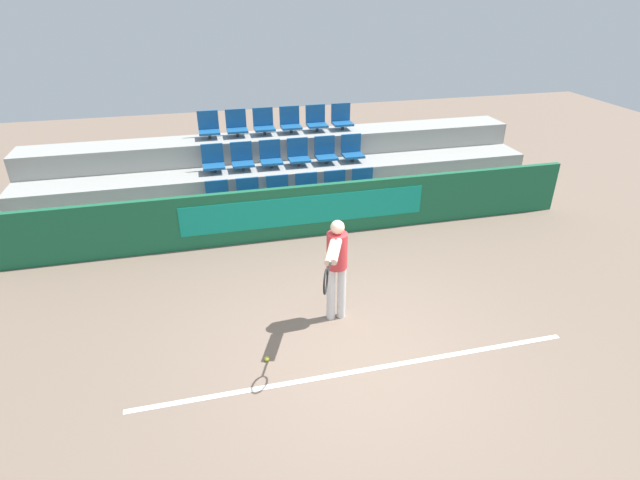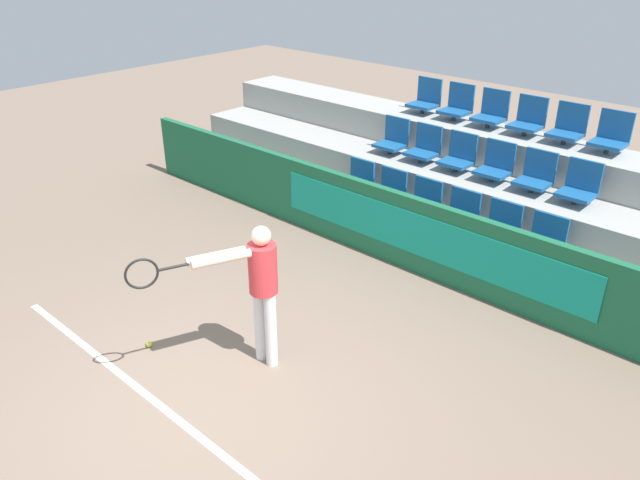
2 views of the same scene
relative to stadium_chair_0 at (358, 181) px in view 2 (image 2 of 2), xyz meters
name	(u,v)px [view 2 (image 2 of 2)]	position (x,y,z in m)	size (l,w,h in m)	color
ground_plane	(200,404)	(1.54, -4.38, -0.73)	(30.00, 30.00, 0.00)	#7A6656
court_baseline	(176,418)	(1.54, -4.68, -0.73)	(6.05, 0.08, 0.01)	white
barrier_wall	(415,235)	(1.54, -0.64, -0.19)	(11.56, 0.14, 1.08)	#19603D
bleacher_tier_front	(434,241)	(1.54, -0.12, -0.49)	(11.16, 0.88, 0.49)	#9E9E99
bleacher_tier_middle	(467,208)	(1.54, 0.76, -0.24)	(11.16, 0.88, 0.98)	#9E9E99
bleacher_tier_back	(498,177)	(1.54, 1.64, 0.01)	(11.16, 0.88, 1.48)	#9E9E99
stadium_chair_0	(358,181)	(0.00, 0.00, 0.00)	(0.46, 0.40, 0.58)	#333333
stadium_chair_1	(390,192)	(0.61, 0.00, 0.00)	(0.46, 0.40, 0.58)	#333333
stadium_chair_2	(424,202)	(1.23, 0.00, 0.00)	(0.46, 0.40, 0.58)	#333333
stadium_chair_3	(461,214)	(1.84, 0.00, 0.00)	(0.46, 0.40, 0.58)	#333333
stadium_chair_4	(501,227)	(2.46, 0.00, 0.00)	(0.46, 0.40, 0.58)	#333333
stadium_chair_5	(545,241)	(3.07, 0.00, 0.00)	(0.46, 0.40, 0.58)	#333333
stadium_chair_6	(393,139)	(0.00, 0.88, 0.49)	(0.46, 0.40, 0.58)	#333333
stadium_chair_7	(425,147)	(0.61, 0.88, 0.49)	(0.46, 0.40, 0.58)	#333333
stadium_chair_8	(459,155)	(1.23, 0.88, 0.49)	(0.46, 0.40, 0.58)	#333333
stadium_chair_9	(496,165)	(1.84, 0.88, 0.49)	(0.46, 0.40, 0.58)	#333333
stadium_chair_10	(536,175)	(2.46, 0.88, 0.49)	(0.46, 0.40, 0.58)	#333333
stadium_chair_11	(580,186)	(3.07, 0.88, 0.49)	(0.46, 0.40, 0.58)	#333333
stadium_chair_12	(426,99)	(0.00, 1.76, 0.98)	(0.46, 0.40, 0.58)	#333333
stadium_chair_13	(457,105)	(0.61, 1.76, 0.98)	(0.46, 0.40, 0.58)	#333333
stadium_chair_14	(492,112)	(1.23, 1.76, 0.98)	(0.46, 0.40, 0.58)	#333333
stadium_chair_15	(528,119)	(1.84, 1.76, 0.98)	(0.46, 0.40, 0.58)	#333333
stadium_chair_16	(568,127)	(2.46, 1.76, 0.98)	(0.46, 0.40, 0.58)	#333333
stadium_chair_17	(611,136)	(3.07, 1.76, 0.98)	(0.46, 0.40, 0.58)	#333333
tennis_player	(257,283)	(1.49, -3.51, 0.29)	(0.68, 1.42, 1.65)	silver
tennis_ball	(149,344)	(0.34, -4.18, -0.70)	(0.07, 0.07, 0.07)	#CCDB33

